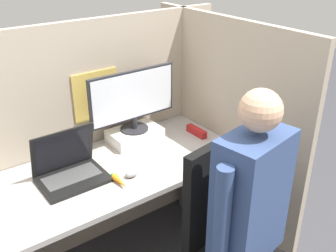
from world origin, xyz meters
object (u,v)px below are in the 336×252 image
at_px(paper_box, 135,135).
at_px(person, 256,220).
at_px(office_chair, 231,245).
at_px(stapler, 197,131).
at_px(laptop, 70,170).
at_px(monitor, 133,98).
at_px(carrot_toy, 120,182).

xyz_separation_m(paper_box, person, (-0.04, -1.03, 0.02)).
bearing_deg(office_chair, stapler, 62.07).
height_order(paper_box, laptop, laptop).
xyz_separation_m(laptop, stapler, (0.87, -0.01, -0.03)).
bearing_deg(person, laptop, 118.29).
relative_size(monitor, person, 0.41).
xyz_separation_m(carrot_toy, person, (0.29, -0.66, 0.04)).
bearing_deg(person, monitor, 87.91).
bearing_deg(carrot_toy, office_chair, -58.82).
xyz_separation_m(paper_box, stapler, (0.36, -0.17, -0.02)).
height_order(monitor, stapler, monitor).
relative_size(monitor, stapler, 3.55).
relative_size(carrot_toy, person, 0.11).
bearing_deg(monitor, paper_box, -90.00).
distance_m(monitor, carrot_toy, 0.56).
bearing_deg(office_chair, person, -99.14).
distance_m(office_chair, person, 0.30).
distance_m(paper_box, person, 1.03).
relative_size(paper_box, monitor, 0.56).
height_order(office_chair, person, person).
xyz_separation_m(monitor, carrot_toy, (-0.33, -0.37, -0.27)).
bearing_deg(office_chair, paper_box, 89.10).
bearing_deg(paper_box, stapler, -25.30).
height_order(paper_box, stapler, paper_box).
xyz_separation_m(paper_box, office_chair, (-0.01, -0.88, -0.24)).
relative_size(stapler, office_chair, 0.15).
height_order(stapler, office_chair, office_chair).
bearing_deg(laptop, stapler, -0.53).
relative_size(paper_box, stapler, 1.98).
xyz_separation_m(monitor, laptop, (-0.51, -0.17, -0.23)).
xyz_separation_m(paper_box, monitor, (-0.00, 0.00, 0.25)).
height_order(carrot_toy, person, person).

